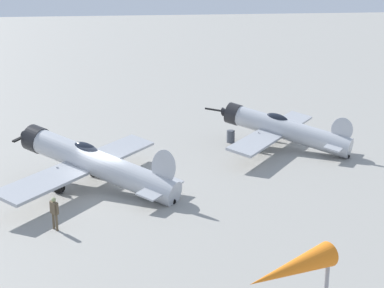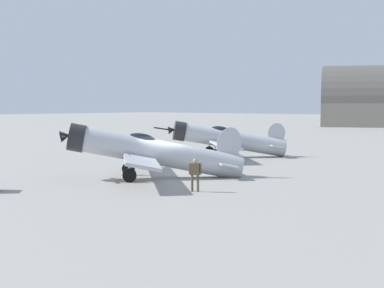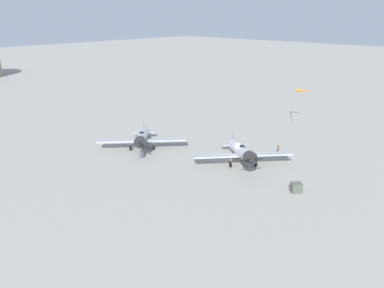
# 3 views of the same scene
# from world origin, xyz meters

# --- Properties ---
(ground_plane) EXTENTS (400.00, 400.00, 0.00)m
(ground_plane) POSITION_xyz_m (0.00, 0.00, 0.00)
(ground_plane) COLOR gray
(airplane_foreground) EXTENTS (10.36, 10.69, 3.50)m
(airplane_foreground) POSITION_xyz_m (0.39, -0.35, 1.57)
(airplane_foreground) COLOR #B7BABF
(airplane_foreground) RESTS_ON ground_plane
(airplane_mid_apron) EXTENTS (9.96, 10.42, 3.05)m
(airplane_mid_apron) POSITION_xyz_m (-13.47, -5.38, 1.51)
(airplane_mid_apron) COLOR #B7BABF
(airplane_mid_apron) RESTS_ON ground_plane
(ground_crew_mechanic) EXTENTS (0.42, 0.58, 1.67)m
(ground_crew_mechanic) POSITION_xyz_m (2.71, 5.11, 1.01)
(ground_crew_mechanic) COLOR brown
(ground_crew_mechanic) RESTS_ON ground_plane
(equipment_crate) EXTENTS (1.44, 1.45, 1.06)m
(equipment_crate) POSITION_xyz_m (9.49, -2.92, 0.53)
(equipment_crate) COLOR #4C5647
(equipment_crate) RESTS_ON ground_plane
(fuel_drum) EXTENTS (0.64, 0.64, 0.92)m
(fuel_drum) POSITION_xyz_m (-10.46, -7.95, 0.46)
(fuel_drum) COLOR #474C56
(fuel_drum) RESTS_ON ground_plane
(windsock_mast) EXTENTS (2.34, 1.35, 6.07)m
(windsock_mast) POSITION_xyz_m (-2.24, 21.43, 5.57)
(windsock_mast) COLOR gray
(windsock_mast) RESTS_ON ground_plane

